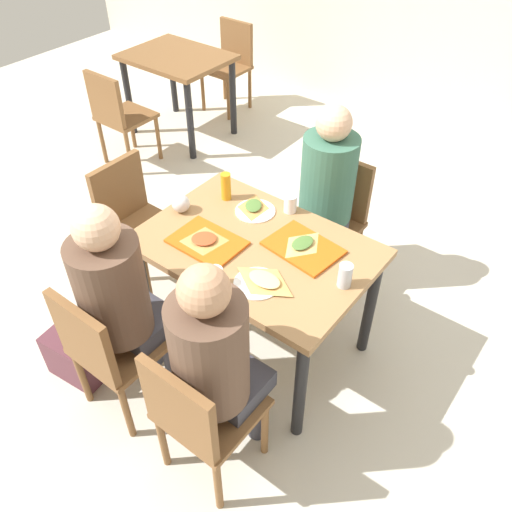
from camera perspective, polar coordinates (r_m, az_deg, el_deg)
ground_plane at (r=3.20m, az=0.00°, el=-9.27°), size 10.00×10.00×0.02m
main_table at (r=2.72m, az=0.00°, el=-0.39°), size 1.18×0.81×0.75m
chair_near_left at (r=2.63m, az=-15.97°, el=-9.52°), size 0.40×0.40×0.84m
chair_near_right at (r=2.34m, az=-6.37°, el=-16.72°), size 0.40×0.40×0.84m
chair_far_side at (r=3.34m, az=8.31°, el=4.65°), size 0.40×0.40×0.84m
chair_left_end at (r=3.37m, az=-13.24°, el=4.28°), size 0.40×0.40×0.84m
person_in_red at (r=2.50m, az=-14.58°, el=-4.06°), size 0.32×0.42×1.25m
person_in_brown_jacket at (r=2.19m, az=-4.34°, el=-10.91°), size 0.32×0.42×1.25m
person_far_side at (r=3.10m, az=7.39°, el=7.08°), size 0.32×0.42×1.25m
tray_red_near at (r=2.67m, az=-5.35°, el=1.54°), size 0.36×0.26×0.02m
tray_red_far at (r=2.64m, az=5.16°, el=0.92°), size 0.39×0.30×0.02m
paper_plate_center at (r=2.87m, az=-0.09°, el=4.93°), size 0.22×0.22×0.01m
paper_plate_near_edge at (r=2.44m, az=0.10°, el=-3.01°), size 0.22×0.22×0.01m
pizza_slice_a at (r=2.66m, az=-5.67°, el=1.79°), size 0.24×0.24×0.02m
pizza_slice_b at (r=2.63m, az=5.08°, el=1.34°), size 0.14×0.20×0.02m
pizza_slice_c at (r=2.89m, az=-0.29°, el=5.43°), size 0.20×0.22×0.02m
pizza_slice_d at (r=2.44m, az=0.92°, el=-2.65°), size 0.23×0.15×0.02m
plastic_cup_a at (r=2.86m, az=3.75°, el=5.73°), size 0.07×0.07×0.10m
plastic_cup_b at (r=2.41m, az=-4.43°, el=-2.31°), size 0.07×0.07×0.10m
soda_can at (r=2.43m, az=9.67°, el=-2.11°), size 0.07×0.07×0.12m
condiment_bottle at (r=2.94m, az=-3.29°, el=7.57°), size 0.06×0.06×0.16m
foil_bundle at (r=2.88m, az=-8.19°, el=5.69°), size 0.10×0.10×0.10m
handbag at (r=3.10m, az=-19.18°, el=-10.47°), size 0.34×0.20×0.28m
background_table at (r=5.01m, az=-8.51°, el=19.46°), size 0.90×0.70×0.75m
background_chair_near at (r=4.63m, az=-14.85°, el=14.81°), size 0.40×0.40×0.84m
background_chair_far at (r=5.56m, az=-2.76°, el=20.56°), size 0.40×0.40×0.84m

